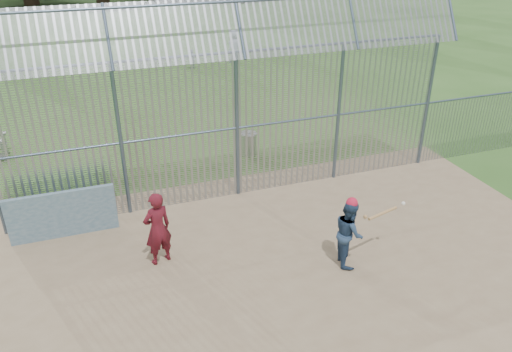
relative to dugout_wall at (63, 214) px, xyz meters
name	(u,v)px	position (x,y,z in m)	size (l,w,h in m)	color
ground	(286,266)	(4.60, -2.90, -0.62)	(120.00, 120.00, 0.00)	#2D511E
dirt_infield	(295,279)	(4.60, -3.40, -0.61)	(14.00, 10.00, 0.02)	#756047
dugout_wall	(63,214)	(0.00, 0.00, 0.00)	(2.50, 0.12, 1.20)	#38566B
batter	(349,233)	(5.94, -3.21, 0.18)	(0.75, 0.59, 1.55)	navy
onlooker	(158,229)	(1.99, -1.81, 0.28)	(0.64, 0.42, 1.75)	maroon
bg_kid_standing	(234,46)	(8.81, 14.48, 0.25)	(0.85, 0.55, 1.74)	gray
bg_kid_seated	(192,59)	(6.38, 13.92, -0.11)	(0.59, 0.25, 1.01)	slate
batting_gear	(360,205)	(6.12, -3.25, 0.86)	(1.40, 0.42, 0.48)	red
trash_can	(249,144)	(5.74, 3.04, -0.24)	(0.56, 0.56, 0.82)	#96989E
backstop_fence	(301,108)	(6.41, 0.53, 1.74)	(20.09, 0.81, 5.30)	#47566B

